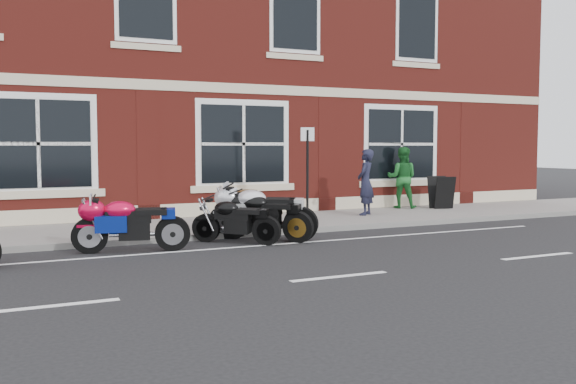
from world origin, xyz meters
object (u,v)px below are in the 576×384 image
at_px(pedestrian_right, 402,178).
at_px(moto_sport_black, 264,214).
at_px(moto_sport_red, 129,222).
at_px(moto_naked_black, 235,219).
at_px(barrel_planter, 246,203).
at_px(pedestrian_left, 366,182).
at_px(moto_sport_silver, 261,211).
at_px(parking_sign, 307,168).
at_px(a_board_sign, 441,192).

bearing_deg(pedestrian_right, moto_sport_black, 68.67).
height_order(moto_sport_black, pedestrian_right, pedestrian_right).
bearing_deg(moto_sport_red, moto_naked_black, -72.80).
bearing_deg(moto_sport_black, barrel_planter, 31.90).
bearing_deg(barrel_planter, moto_sport_red, -136.21).
relative_size(moto_sport_red, moto_sport_black, 1.28).
bearing_deg(pedestrian_left, pedestrian_right, 168.51).
distance_m(moto_sport_silver, parking_sign, 2.31).
distance_m(moto_sport_black, pedestrian_right, 6.74).
xyz_separation_m(pedestrian_left, a_board_sign, (2.88, 0.49, -0.39)).
bearing_deg(parking_sign, a_board_sign, 36.71).
height_order(moto_sport_silver, pedestrian_left, pedestrian_left).
distance_m(moto_naked_black, pedestrian_right, 7.38).
bearing_deg(parking_sign, pedestrian_left, 43.18).
distance_m(moto_sport_silver, moto_naked_black, 0.72).
distance_m(moto_sport_black, moto_sport_silver, 0.15).
height_order(moto_sport_silver, parking_sign, parking_sign).
distance_m(moto_naked_black, barrel_planter, 3.82).
xyz_separation_m(moto_sport_black, moto_naked_black, (-0.67, -0.10, -0.05)).
relative_size(moto_sport_black, pedestrian_right, 0.92).
distance_m(moto_sport_red, moto_sport_black, 2.77).
distance_m(moto_sport_red, parking_sign, 4.87).
height_order(moto_sport_black, parking_sign, parking_sign).
height_order(pedestrian_right, parking_sign, parking_sign).
height_order(moto_naked_black, parking_sign, parking_sign).
bearing_deg(barrel_planter, pedestrian_left, -21.02).
bearing_deg(moto_sport_red, pedestrian_right, -53.84).
height_order(moto_sport_black, barrel_planter, moto_sport_black).
height_order(pedestrian_left, parking_sign, parking_sign).
relative_size(a_board_sign, barrel_planter, 1.40).
distance_m(moto_sport_silver, a_board_sign, 7.24).
distance_m(a_board_sign, barrel_planter, 5.81).
height_order(moto_sport_black, moto_naked_black, moto_sport_black).
xyz_separation_m(moto_naked_black, pedestrian_right, (6.50, 3.45, 0.52)).
distance_m(moto_naked_black, parking_sign, 2.99).
xyz_separation_m(moto_sport_red, a_board_sign, (9.52, 2.96, 0.05)).
bearing_deg(parking_sign, moto_sport_red, -137.85).
bearing_deg(moto_sport_silver, barrel_planter, 20.94).
height_order(pedestrian_left, pedestrian_right, pedestrian_right).
relative_size(pedestrian_left, a_board_sign, 1.83).
bearing_deg(moto_sport_black, parking_sign, -2.74).
relative_size(moto_sport_silver, pedestrian_right, 1.08).
height_order(moto_naked_black, pedestrian_right, pedestrian_right).
relative_size(moto_sport_red, pedestrian_right, 1.17).
bearing_deg(a_board_sign, moto_sport_red, -146.94).
relative_size(moto_sport_red, parking_sign, 0.93).
xyz_separation_m(moto_naked_black, parking_sign, (2.41, 1.51, 0.92)).
bearing_deg(pedestrian_right, a_board_sign, -175.14).
bearing_deg(moto_naked_black, moto_sport_silver, -25.18).
relative_size(moto_sport_black, moto_naked_black, 1.15).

